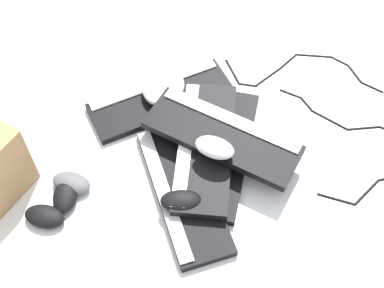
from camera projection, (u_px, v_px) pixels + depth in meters
name	position (u px, v px, depth m)	size (l,w,h in m)	color
ground_plane	(214.00, 155.00, 1.54)	(3.20, 3.20, 0.00)	silver
keyboard_0	(183.00, 190.00, 1.46)	(0.41, 0.42, 0.03)	black
keyboard_1	(221.00, 151.00, 1.53)	(0.46, 0.26, 0.03)	black
keyboard_2	(161.00, 99.00, 1.64)	(0.44, 0.38, 0.03)	black
keyboard_3	(205.00, 146.00, 1.51)	(0.46, 0.31, 0.03)	black
keyboard_4	(223.00, 136.00, 1.49)	(0.16, 0.44, 0.03)	black
mouse_0	(153.00, 91.00, 1.61)	(0.11, 0.07, 0.04)	silver
mouse_1	(174.00, 84.00, 1.63)	(0.11, 0.07, 0.04)	#B7B7BC
mouse_2	(215.00, 148.00, 1.43)	(0.11, 0.07, 0.04)	#B7B7BC
mouse_3	(45.00, 216.00, 1.41)	(0.11, 0.07, 0.04)	black
mouse_4	(65.00, 195.00, 1.45)	(0.11, 0.07, 0.04)	black
mouse_5	(71.00, 183.00, 1.47)	(0.11, 0.07, 0.04)	#4C4C51
mouse_6	(182.00, 201.00, 1.40)	(0.11, 0.07, 0.04)	black
cable_0	(299.00, 70.00, 1.72)	(0.26, 0.50, 0.01)	black
cable_1	(361.00, 147.00, 1.55)	(0.31, 0.47, 0.01)	black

